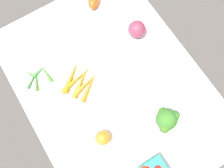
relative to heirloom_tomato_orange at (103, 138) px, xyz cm
name	(u,v)px	position (x,y,z in cm)	size (l,w,h in cm)	color
tablecloth	(112,86)	(17.51, -15.43, -4.10)	(104.00, 76.00, 2.00)	white
heirloom_tomato_orange	(103,138)	(0.00, 0.00, 0.00)	(6.19, 6.19, 6.19)	orange
roma_tomato	(93,1)	(57.81, -29.97, -0.54)	(9.42, 5.11, 5.11)	#D84D16
okra_pile	(37,76)	(38.74, 10.59, -2.28)	(12.42, 11.91, 1.85)	#438D40
carrot_bunch	(80,81)	(26.53, -4.29, -1.87)	(20.07, 18.35, 2.67)	orange
red_onion_near_basket	(137,29)	(33.18, -38.54, 0.96)	(8.12, 8.12, 8.12)	#85334B
broccoli_head	(167,119)	(-7.68, -25.25, 4.41)	(9.49, 10.16, 12.11)	#94CF79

